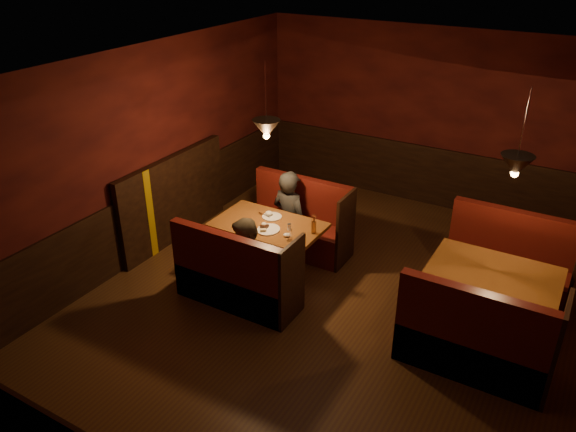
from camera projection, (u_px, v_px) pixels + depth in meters
The scene contains 9 objects.
room at pixel (324, 227), 6.60m from camera, with size 6.02×7.02×2.92m.
main_table at pixel (269, 236), 7.37m from camera, with size 1.42×0.86×0.99m.
main_bench_far at pixel (300, 227), 8.10m from camera, with size 1.56×0.56×1.06m.
main_bench_near at pixel (236, 281), 6.86m from camera, with size 1.56×0.56×1.06m.
second_table at pixel (492, 286), 6.33m from camera, with size 1.40×0.90×0.79m.
second_bench_far at pixel (506, 269), 7.07m from camera, with size 1.55×0.58×1.11m.
second_bench_near at pixel (474, 345), 5.78m from camera, with size 1.55×0.58×1.11m.
diner_a at pixel (290, 201), 7.85m from camera, with size 0.58×0.38×1.59m, color #252525.
diner_b at pixel (247, 248), 6.84m from camera, with size 0.69×0.54×1.43m, color #3F3629.
Camera 1 is at (2.27, -5.20, 4.18)m, focal length 35.00 mm.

